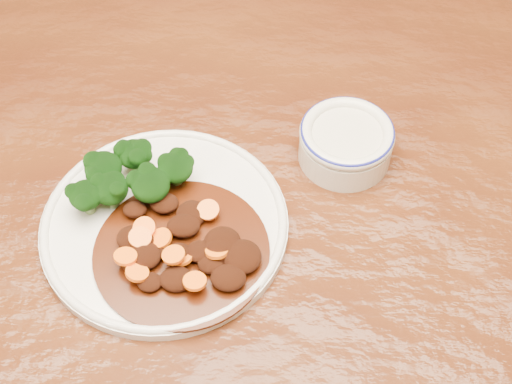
{
  "coord_description": "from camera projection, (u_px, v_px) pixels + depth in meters",
  "views": [
    {
      "loc": [
        0.02,
        -0.48,
        1.4
      ],
      "look_at": [
        0.01,
        0.0,
        0.77
      ],
      "focal_mm": 50.0,
      "sensor_mm": 36.0,
      "label": 1
    }
  ],
  "objects": [
    {
      "name": "mince_stew",
      "position": [
        186.0,
        249.0,
        0.74
      ],
      "size": [
        0.19,
        0.19,
        0.03
      ],
      "color": "#401206",
      "rests_on": "dinner_plate"
    },
    {
      "name": "dining_table",
      "position": [
        246.0,
        243.0,
        0.87
      ],
      "size": [
        1.53,
        0.95,
        0.75
      ],
      "rotation": [
        0.0,
        0.0,
        -0.04
      ],
      "color": "#52270E",
      "rests_on": "ground"
    },
    {
      "name": "broccoli_florets",
      "position": [
        130.0,
        178.0,
        0.78
      ],
      "size": [
        0.13,
        0.1,
        0.05
      ],
      "color": "#648545",
      "rests_on": "dinner_plate"
    },
    {
      "name": "dip_bowl",
      "position": [
        346.0,
        142.0,
        0.83
      ],
      "size": [
        0.11,
        0.11,
        0.05
      ],
      "rotation": [
        0.0,
        0.0,
        -0.06
      ],
      "color": "silver",
      "rests_on": "dining_table"
    },
    {
      "name": "dinner_plate",
      "position": [
        165.0,
        224.0,
        0.78
      ],
      "size": [
        0.27,
        0.27,
        0.02
      ],
      "rotation": [
        0.0,
        0.0,
        0.22
      ],
      "color": "silver",
      "rests_on": "dining_table"
    }
  ]
}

